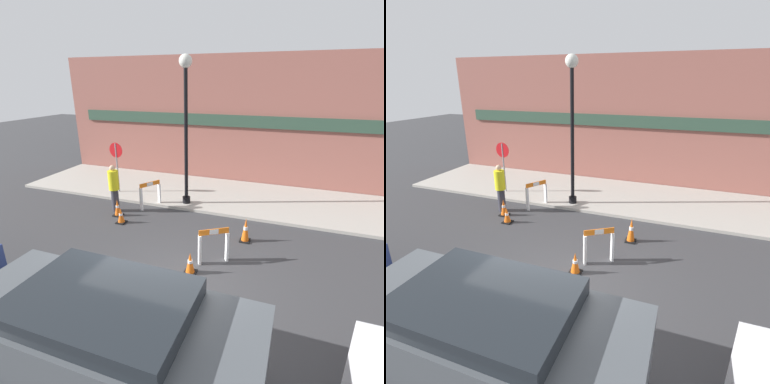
# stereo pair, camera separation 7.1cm
# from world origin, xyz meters

# --- Properties ---
(ground_plane) EXTENTS (60.00, 60.00, 0.00)m
(ground_plane) POSITION_xyz_m (0.00, 0.00, 0.00)
(ground_plane) COLOR #38383A
(sidewalk_slab) EXTENTS (18.00, 3.80, 0.11)m
(sidewalk_slab) POSITION_xyz_m (0.00, 6.40, 0.05)
(sidewalk_slab) COLOR #ADA89E
(sidewalk_slab) RESTS_ON ground_plane
(storefront_facade) EXTENTS (18.00, 0.22, 5.50)m
(storefront_facade) POSITION_xyz_m (0.00, 8.37, 2.75)
(storefront_facade) COLOR #93564C
(storefront_facade) RESTS_ON ground_plane
(streetlamp_post) EXTENTS (0.44, 0.44, 5.14)m
(streetlamp_post) POSITION_xyz_m (-1.53, 5.01, 3.41)
(streetlamp_post) COLOR black
(streetlamp_post) RESTS_ON sidewalk_slab
(stop_sign) EXTENTS (0.60, 0.06, 2.04)m
(stop_sign) POSITION_xyz_m (-4.60, 5.22, 1.48)
(stop_sign) COLOR gray
(stop_sign) RESTS_ON sidewalk_slab
(barricade_0) EXTENTS (0.73, 0.54, 0.96)m
(barricade_0) POSITION_xyz_m (0.47, 1.70, 0.52)
(barricade_0) COLOR white
(barricade_0) RESTS_ON ground_plane
(barricade_1) EXTENTS (0.54, 0.79, 1.00)m
(barricade_1) POSITION_xyz_m (-2.70, 4.35, 0.54)
(barricade_1) COLOR white
(barricade_1) RESTS_ON ground_plane
(traffic_cone_0) EXTENTS (0.30, 0.30, 0.60)m
(traffic_cone_0) POSITION_xyz_m (-3.45, 3.33, 0.29)
(traffic_cone_0) COLOR black
(traffic_cone_0) RESTS_ON ground_plane
(traffic_cone_1) EXTENTS (0.30, 0.30, 0.52)m
(traffic_cone_1) POSITION_xyz_m (-3.04, 2.88, 0.25)
(traffic_cone_1) COLOR black
(traffic_cone_1) RESTS_ON ground_plane
(traffic_cone_2) EXTENTS (0.30, 0.30, 0.57)m
(traffic_cone_2) POSITION_xyz_m (0.07, 1.05, 0.27)
(traffic_cone_2) COLOR black
(traffic_cone_2) RESTS_ON ground_plane
(traffic_cone_3) EXTENTS (0.30, 0.30, 0.74)m
(traffic_cone_3) POSITION_xyz_m (1.05, 3.06, 0.36)
(traffic_cone_3) COLOR black
(traffic_cone_3) RESTS_ON ground_plane
(person_worker) EXTENTS (0.40, 0.40, 1.71)m
(person_worker) POSITION_xyz_m (-3.75, 3.66, 0.92)
(person_worker) COLOR #33333D
(person_worker) RESTS_ON ground_plane
(parked_car_1) EXTENTS (4.39, 1.96, 1.76)m
(parked_car_1) POSITION_xyz_m (-0.03, -2.10, 0.99)
(parked_car_1) COLOR #4C5156
(parked_car_1) RESTS_ON ground_plane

